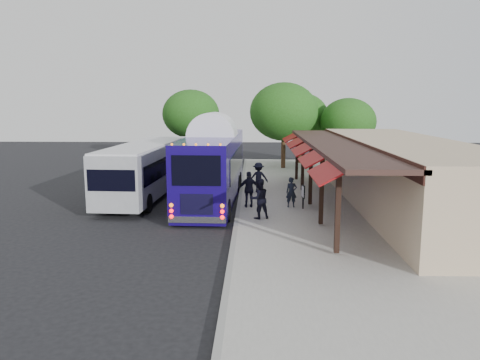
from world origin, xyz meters
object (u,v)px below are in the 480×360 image
(coach_bus, at_px, (213,163))
(ped_c, at_px, (249,189))
(ped_d, at_px, (258,177))
(city_bus, at_px, (147,167))
(sign_board, at_px, (303,193))
(ped_a, at_px, (291,192))
(ped_b, at_px, (259,199))

(coach_bus, height_order, ped_c, coach_bus)
(ped_d, bearing_deg, city_bus, 1.30)
(ped_c, relative_size, sign_board, 1.52)
(ped_a, height_order, ped_b, ped_b)
(coach_bus, height_order, ped_d, coach_bus)
(ped_d, bearing_deg, sign_board, 111.42)
(ped_a, distance_m, ped_c, 2.18)
(city_bus, relative_size, sign_board, 9.65)
(ped_c, bearing_deg, ped_a, 173.99)
(coach_bus, bearing_deg, city_bus, 167.17)
(ped_a, bearing_deg, sign_board, -39.20)
(ped_c, bearing_deg, sign_board, 165.24)
(ped_c, xyz_separation_m, ped_d, (0.51, 4.10, -0.03))
(city_bus, xyz_separation_m, sign_board, (8.79, -3.64, -0.76))
(ped_a, height_order, ped_c, ped_c)
(coach_bus, distance_m, ped_b, 5.41)
(coach_bus, relative_size, ped_a, 8.01)
(city_bus, relative_size, ped_a, 7.61)
(ped_b, distance_m, sign_board, 3.06)
(ped_d, bearing_deg, ped_a, 107.18)
(ped_a, relative_size, ped_d, 0.86)
(ped_b, bearing_deg, sign_board, -158.70)
(ped_a, relative_size, ped_b, 0.83)
(city_bus, bearing_deg, sign_board, -19.45)
(coach_bus, height_order, ped_b, coach_bus)
(ped_a, height_order, sign_board, ped_a)
(city_bus, xyz_separation_m, ped_d, (6.57, 0.77, -0.69))
(city_bus, relative_size, ped_d, 6.57)
(coach_bus, xyz_separation_m, ped_c, (2.05, -2.29, -1.04))
(ped_a, relative_size, sign_board, 1.27)
(ped_b, bearing_deg, ped_c, -99.88)
(city_bus, height_order, sign_board, city_bus)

